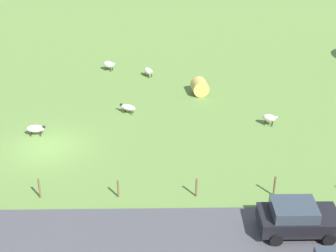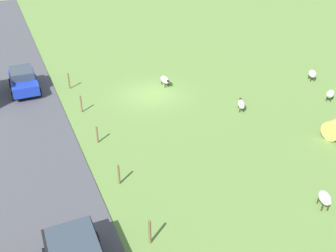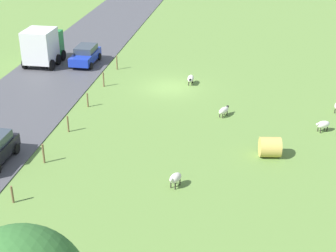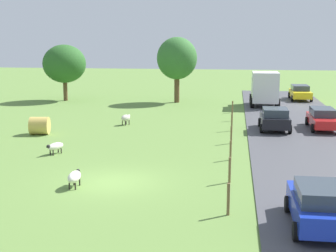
# 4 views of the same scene
# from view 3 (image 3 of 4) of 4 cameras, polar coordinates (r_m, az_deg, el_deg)

# --- Properties ---
(ground_plane) EXTENTS (160.00, 160.00, 0.00)m
(ground_plane) POSITION_cam_3_polar(r_m,az_deg,el_deg) (41.54, 0.17, 4.36)
(ground_plane) COLOR olive
(road_strip) EXTENTS (8.00, 80.00, 0.06)m
(road_strip) POSITION_cam_3_polar(r_m,az_deg,el_deg) (44.37, -13.38, 5.11)
(road_strip) COLOR #47474C
(road_strip) RESTS_ON ground_plane
(sheep_0) EXTENTS (1.11, 0.97, 0.76)m
(sheep_0) POSITION_cam_3_polar(r_m,az_deg,el_deg) (35.51, 17.10, 0.15)
(sheep_0) COLOR white
(sheep_0) RESTS_ON ground_plane
(sheep_1) EXTENTS (0.90, 1.26, 0.68)m
(sheep_1) POSITION_cam_3_polar(r_m,az_deg,el_deg) (36.42, 6.32, 1.77)
(sheep_1) COLOR silver
(sheep_1) RESTS_ON ground_plane
(sheep_3) EXTENTS (0.52, 1.28, 0.75)m
(sheep_3) POSITION_cam_3_polar(r_m,az_deg,el_deg) (42.13, 2.57, 5.37)
(sheep_3) COLOR silver
(sheep_3) RESTS_ON ground_plane
(sheep_4) EXTENTS (0.83, 1.08, 0.82)m
(sheep_4) POSITION_cam_3_polar(r_m,az_deg,el_deg) (27.90, 0.83, -5.90)
(sheep_4) COLOR beige
(sheep_4) RESTS_ON ground_plane
(hay_bale_0) EXTENTS (1.44, 1.41, 1.25)m
(hay_bale_0) POSITION_cam_3_polar(r_m,az_deg,el_deg) (31.50, 11.44, -2.35)
(hay_bale_0) COLOR tan
(hay_bale_0) RESTS_ON ground_plane
(fence_post_0) EXTENTS (0.12, 0.12, 1.28)m
(fence_post_0) POSITION_cam_3_polar(r_m,az_deg,el_deg) (45.73, -5.80, 7.13)
(fence_post_0) COLOR brown
(fence_post_0) RESTS_ON ground_plane
(fence_post_1) EXTENTS (0.12, 0.12, 1.22)m
(fence_post_1) POSITION_cam_3_polar(r_m,az_deg,el_deg) (41.91, -7.29, 5.24)
(fence_post_1) COLOR brown
(fence_post_1) RESTS_ON ground_plane
(fence_post_2) EXTENTS (0.12, 0.12, 1.10)m
(fence_post_2) POSITION_cam_3_polar(r_m,az_deg,el_deg) (38.19, -9.07, 2.91)
(fence_post_2) COLOR brown
(fence_post_2) RESTS_ON ground_plane
(fence_post_3) EXTENTS (0.12, 0.12, 1.16)m
(fence_post_3) POSITION_cam_3_polar(r_m,az_deg,el_deg) (34.55, -11.23, 0.23)
(fence_post_3) COLOR brown
(fence_post_3) RESTS_ON ground_plane
(fence_post_4) EXTENTS (0.12, 0.12, 1.26)m
(fence_post_4) POSITION_cam_3_polar(r_m,az_deg,el_deg) (31.05, -13.88, -3.04)
(fence_post_4) COLOR brown
(fence_post_4) RESTS_ON ground_plane
(fence_post_5) EXTENTS (0.12, 0.12, 1.01)m
(fence_post_5) POSITION_cam_3_polar(r_m,az_deg,el_deg) (27.85, -17.17, -7.39)
(fence_post_5) COLOR brown
(fence_post_5) RESTS_ON ground_plane
(truck_1) EXTENTS (2.79, 4.00, 3.37)m
(truck_1) POSITION_cam_3_polar(r_m,az_deg,el_deg) (47.67, -13.98, 8.78)
(truck_1) COLOR #197F33
(truck_1) RESTS_ON road_strip
(car_0) EXTENTS (2.06, 4.15, 1.62)m
(car_0) POSITION_cam_3_polar(r_m,az_deg,el_deg) (47.41, -9.31, 7.94)
(car_0) COLOR #1933B2
(car_0) RESTS_ON road_strip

